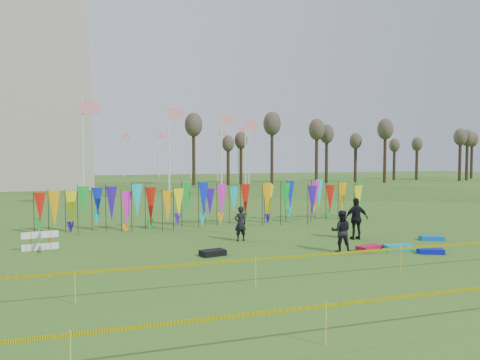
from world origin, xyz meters
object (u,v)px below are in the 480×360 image
object	(u,v)px
kite_bag_red	(369,248)
kite_bag_black	(213,253)
person_left	(240,224)
box_kite	(40,241)
kite_bag_teal	(431,238)
person_mid	(341,231)
person_right	(356,219)
kite_bag_turquoise	(398,247)
kite_bag_blue	(430,251)

from	to	relation	value
kite_bag_red	kite_bag_black	size ratio (longest dim) A/B	1.16
person_left	kite_bag_black	bearing A→B (deg)	46.81
box_kite	kite_bag_teal	size ratio (longest dim) A/B	0.77
person_mid	person_right	bearing A→B (deg)	-108.22
kite_bag_turquoise	kite_bag_teal	size ratio (longest dim) A/B	1.09
person_mid	kite_bag_blue	size ratio (longest dim) A/B	1.75
box_kite	kite_bag_red	distance (m)	13.27
box_kite	person_right	distance (m)	13.61
box_kite	kite_bag_turquoise	world-z (taller)	box_kite
person_right	kite_bag_turquoise	xyz separation A→B (m)	(0.28, -2.65, -0.84)
person_mid	kite_bag_teal	bearing A→B (deg)	-144.27
person_right	kite_bag_teal	bearing A→B (deg)	164.78
person_mid	kite_bag_black	size ratio (longest dim) A/B	1.76
person_right	kite_bag_black	world-z (taller)	person_right
person_mid	kite_bag_turquoise	world-z (taller)	person_mid
kite_bag_red	kite_bag_blue	bearing A→B (deg)	-33.55
person_right	kite_bag_blue	world-z (taller)	person_right
kite_bag_turquoise	kite_bag_blue	xyz separation A→B (m)	(0.78, -0.96, -0.01)
box_kite	kite_bag_black	world-z (taller)	box_kite
kite_bag_turquoise	kite_bag_red	xyz separation A→B (m)	(-1.16, 0.33, -0.01)
kite_bag_red	person_mid	bearing A→B (deg)	176.17
person_left	kite_bag_black	world-z (taller)	person_left
box_kite	person_left	world-z (taller)	person_left
box_kite	kite_bag_blue	bearing A→B (deg)	-20.59
box_kite	kite_bag_blue	size ratio (longest dim) A/B	0.83
person_right	kite_bag_red	distance (m)	2.62
kite_bag_blue	kite_bag_turquoise	bearing A→B (deg)	129.10
person_mid	kite_bag_blue	bearing A→B (deg)	-178.18
person_right	kite_bag_teal	world-z (taller)	person_right
box_kite	person_right	xyz separation A→B (m)	(13.47, -1.85, 0.56)
box_kite	person_left	bearing A→B (deg)	-3.68
person_mid	kite_bag_turquoise	xyz separation A→B (m)	(2.39, -0.41, -0.72)
person_mid	kite_bag_red	world-z (taller)	person_mid
person_left	kite_bag_red	bearing A→B (deg)	133.73
kite_bag_black	kite_bag_blue	bearing A→B (deg)	-15.89
kite_bag_teal	box_kite	bearing A→B (deg)	169.38
person_right	kite_bag_teal	distance (m)	3.47
kite_bag_turquoise	kite_bag_black	bearing A→B (deg)	169.50
kite_bag_blue	kite_bag_red	bearing A→B (deg)	146.45
person_right	kite_bag_teal	xyz separation A→B (m)	(3.12, -1.26, -0.85)
kite_bag_red	kite_bag_black	xyz separation A→B (m)	(-6.24, 1.04, 0.01)
person_right	person_mid	bearing A→B (deg)	53.43
kite_bag_black	kite_bag_red	bearing A→B (deg)	-9.50
person_right	kite_bag_blue	xyz separation A→B (m)	(1.05, -3.60, -0.85)
kite_bag_turquoise	kite_bag_teal	world-z (taller)	kite_bag_turquoise
box_kite	kite_bag_turquoise	xyz separation A→B (m)	(13.75, -4.50, -0.28)
kite_bag_turquoise	kite_bag_blue	distance (m)	1.23
kite_bag_blue	kite_bag_black	bearing A→B (deg)	164.11
box_kite	kite_bag_blue	distance (m)	15.52
person_mid	kite_bag_teal	distance (m)	5.37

